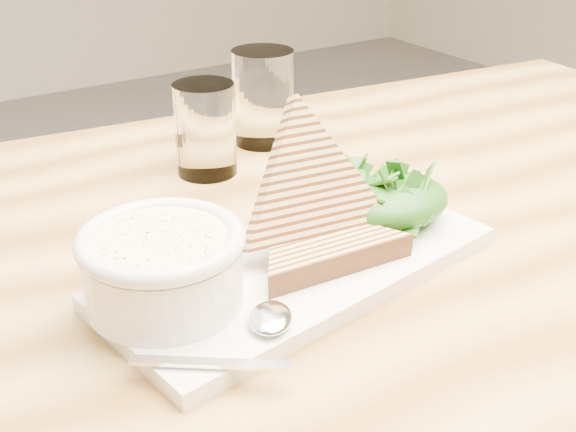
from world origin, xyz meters
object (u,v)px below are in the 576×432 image
platter (300,267)px  glass_near (205,129)px  glass_far (263,97)px  table_top (378,240)px  soup_bowl (164,275)px

platter → glass_near: size_ratio=3.35×
glass_far → glass_near: bearing=-155.3°
platter → table_top: bearing=16.8°
glass_near → glass_far: bearing=24.7°
platter → glass_far: (0.15, 0.30, 0.05)m
soup_bowl → glass_near: size_ratio=1.17×
table_top → soup_bowl: soup_bowl is taller
table_top → glass_far: (0.02, 0.26, 0.08)m
table_top → glass_far: size_ratio=10.35×
table_top → glass_near: bearing=112.0°
platter → soup_bowl: (-0.13, 0.00, 0.03)m
table_top → platter: 0.13m
table_top → glass_near: (-0.09, 0.21, 0.07)m
platter → glass_near: bearing=81.5°
table_top → platter: bearing=-163.2°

